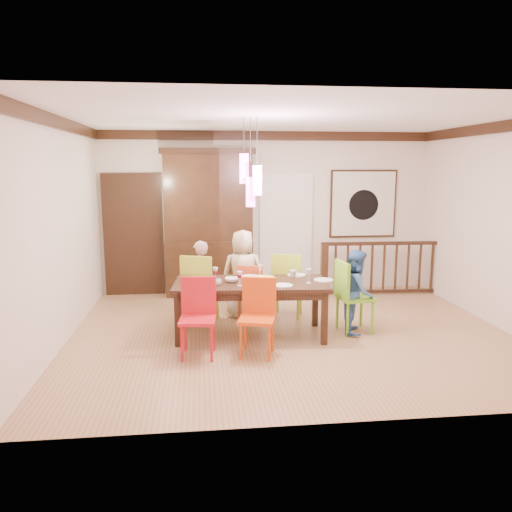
{
  "coord_description": "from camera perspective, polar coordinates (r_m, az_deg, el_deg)",
  "views": [
    {
      "loc": [
        -1.21,
        -6.54,
        2.26
      ],
      "look_at": [
        -0.45,
        0.22,
        1.05
      ],
      "focal_mm": 35.0,
      "sensor_mm": 36.0,
      "label": 1
    }
  ],
  "objects": [
    {
      "name": "cup_right",
      "position": [
        6.99,
        4.26,
        -2.03
      ],
      "size": [
        0.14,
        0.14,
        0.1
      ],
      "primitive_type": "imported",
      "rotation": [
        0.0,
        0.0,
        0.35
      ],
      "color": "silver",
      "rests_on": "dining_table"
    },
    {
      "name": "wall_right",
      "position": [
        7.82,
        26.28,
        3.07
      ],
      "size": [
        0.0,
        5.0,
        5.0
      ],
      "primitive_type": "plane",
      "rotation": [
        1.57,
        0.0,
        -1.57
      ],
      "color": "silver",
      "rests_on": "floor"
    },
    {
      "name": "wine_glass_d",
      "position": [
        6.65,
        6.05,
        -2.29
      ],
      "size": [
        0.08,
        0.08,
        0.19
      ],
      "primitive_type": null,
      "color": "silver",
      "rests_on": "dining_table"
    },
    {
      "name": "ceiling",
      "position": [
        6.68,
        4.25,
        15.52
      ],
      "size": [
        6.0,
        6.0,
        0.0
      ],
      "primitive_type": "plane",
      "rotation": [
        3.14,
        0.0,
        0.0
      ],
      "color": "white",
      "rests_on": "wall_back"
    },
    {
      "name": "plate_near_mid",
      "position": [
        6.48,
        3.09,
        -3.38
      ],
      "size": [
        0.26,
        0.26,
        0.01
      ],
      "primitive_type": "cylinder",
      "color": "white",
      "rests_on": "dining_table"
    },
    {
      "name": "plate_near_left",
      "position": [
        6.35,
        -6.65,
        -3.72
      ],
      "size": [
        0.26,
        0.26,
        0.01
      ],
      "primitive_type": "cylinder",
      "color": "white",
      "rests_on": "dining_table"
    },
    {
      "name": "person_end_right",
      "position": [
        7.02,
        11.44,
        -3.98
      ],
      "size": [
        0.58,
        0.66,
        1.16
      ],
      "primitive_type": "imported",
      "rotation": [
        0.0,
        0.0,
        1.3
      ],
      "color": "#3B67A5",
      "rests_on": "floor"
    },
    {
      "name": "napkin",
      "position": [
        6.32,
        -0.19,
        -3.71
      ],
      "size": [
        0.18,
        0.14,
        0.01
      ],
      "primitive_type": "cube",
      "color": "#D83359",
      "rests_on": "dining_table"
    },
    {
      "name": "plate_far_mid",
      "position": [
        6.99,
        -0.65,
        -2.37
      ],
      "size": [
        0.26,
        0.26,
        0.01
      ],
      "primitive_type": "cylinder",
      "color": "white",
      "rests_on": "dining_table"
    },
    {
      "name": "wine_glass_c",
      "position": [
        6.47,
        -1.89,
        -2.59
      ],
      "size": [
        0.08,
        0.08,
        0.19
      ],
      "primitive_type": null,
      "color": "#590C19",
      "rests_on": "dining_table"
    },
    {
      "name": "chair_near_left",
      "position": [
        6.05,
        -6.7,
        -6.51
      ],
      "size": [
        0.47,
        0.47,
        0.95
      ],
      "rotation": [
        0.0,
        0.0,
        -0.09
      ],
      "color": "red",
      "rests_on": "floor"
    },
    {
      "name": "panel_door",
      "position": [
        9.15,
        -13.8,
        2.16
      ],
      "size": [
        1.04,
        0.07,
        2.24
      ],
      "primitive_type": "cube",
      "color": "black",
      "rests_on": "wall_back"
    },
    {
      "name": "person_far_left",
      "position": [
        7.57,
        -6.37,
        -2.71
      ],
      "size": [
        0.49,
        0.37,
        1.19
      ],
      "primitive_type": "imported",
      "rotation": [
        0.0,
        0.0,
        3.36
      ],
      "color": "#DCA7A8",
      "rests_on": "floor"
    },
    {
      "name": "balustrade",
      "position": [
        9.27,
        14.41,
        -1.21
      ],
      "size": [
        2.3,
        0.17,
        0.96
      ],
      "rotation": [
        0.0,
        0.0,
        -0.04
      ],
      "color": "black",
      "rests_on": "floor"
    },
    {
      "name": "chair_far_right",
      "position": [
        7.63,
        3.65,
        -2.73
      ],
      "size": [
        0.57,
        0.57,
        1.0
      ],
      "rotation": [
        0.0,
        0.0,
        2.83
      ],
      "color": "#A3C227",
      "rests_on": "floor"
    },
    {
      "name": "plate_end_right",
      "position": [
        6.84,
        7.72,
        -2.74
      ],
      "size": [
        0.26,
        0.26,
        0.01
      ],
      "primitive_type": "cylinder",
      "color": "white",
      "rests_on": "dining_table"
    },
    {
      "name": "dining_table",
      "position": [
        6.72,
        -0.62,
        -3.7
      ],
      "size": [
        2.1,
        1.07,
        0.75
      ],
      "rotation": [
        0.0,
        0.0,
        -0.07
      ],
      "color": "black",
      "rests_on": "floor"
    },
    {
      "name": "plate_far_left",
      "position": [
        6.92,
        -7.22,
        -2.58
      ],
      "size": [
        0.26,
        0.26,
        0.01
      ],
      "primitive_type": "cylinder",
      "color": "white",
      "rests_on": "dining_table"
    },
    {
      "name": "floor",
      "position": [
        7.03,
        3.94,
        -8.74
      ],
      "size": [
        6.0,
        6.0,
        0.0
      ],
      "primitive_type": "plane",
      "color": "#99714A",
      "rests_on": "ground"
    },
    {
      "name": "china_hutch",
      "position": [
        8.89,
        -5.43,
        3.8
      ],
      "size": [
        1.64,
        0.46,
        2.59
      ],
      "color": "black",
      "rests_on": "floor"
    },
    {
      "name": "person_far_mid",
      "position": [
        7.6,
        -1.5,
        -2.02
      ],
      "size": [
        0.68,
        0.46,
        1.34
      ],
      "primitive_type": "imported",
      "rotation": [
        0.0,
        0.0,
        3.09
      ],
      "color": "beige",
      "rests_on": "floor"
    },
    {
      "name": "wine_glass_b",
      "position": [
        6.89,
        0.49,
        -1.81
      ],
      "size": [
        0.08,
        0.08,
        0.19
      ],
      "primitive_type": null,
      "color": "silver",
      "rests_on": "dining_table"
    },
    {
      "name": "chair_near_mid",
      "position": [
        6.05,
        0.11,
        -6.52
      ],
      "size": [
        0.52,
        0.52,
        0.93
      ],
      "rotation": [
        0.0,
        0.0,
        -0.26
      ],
      "color": "#CF430C",
      "rests_on": "floor"
    },
    {
      "name": "chair_far_mid",
      "position": [
        7.51,
        -0.66,
        -3.59
      ],
      "size": [
        0.44,
        0.44,
        0.85
      ],
      "rotation": [
        0.0,
        0.0,
        3.0
      ],
      "color": "#CD461B",
      "rests_on": "floor"
    },
    {
      "name": "wine_glass_a",
      "position": [
        6.74,
        -4.67,
        -2.1
      ],
      "size": [
        0.08,
        0.08,
        0.19
      ],
      "primitive_type": null,
      "color": "#590C19",
      "rests_on": "dining_table"
    },
    {
      "name": "plate_far_right",
      "position": [
        7.11,
        4.65,
        -2.18
      ],
      "size": [
        0.26,
        0.26,
        0.01
      ],
      "primitive_type": "cylinder",
      "color": "white",
      "rests_on": "dining_table"
    },
    {
      "name": "small_bowl",
      "position": [
        6.7,
        -2.79,
        -2.74
      ],
      "size": [
        0.22,
        0.22,
        0.06
      ],
      "primitive_type": "imported",
      "rotation": [
        0.0,
        0.0,
        -0.21
      ],
      "color": "white",
      "rests_on": "dining_table"
    },
    {
      "name": "white_doorway",
      "position": [
        9.22,
        3.42,
        2.5
      ],
      "size": [
        0.97,
        0.05,
        2.22
      ],
      "primitive_type": "cube",
      "color": "silver",
      "rests_on": "wall_back"
    },
    {
      "name": "chair_far_left",
      "position": [
        7.36,
        -6.3,
        -3.12
      ],
      "size": [
        0.59,
        0.59,
        1.03
      ],
      "rotation": [
        0.0,
        0.0,
        2.81
      ],
      "color": "#A2B428",
      "rests_on": "floor"
    },
    {
      "name": "painting",
      "position": [
        9.52,
        12.15,
        5.85
      ],
      "size": [
        1.25,
        0.06,
        1.25
      ],
      "color": "black",
      "rests_on": "wall_back"
    },
    {
      "name": "crown_molding",
      "position": [
        6.68,
        4.24,
        14.83
      ],
      "size": [
        6.0,
        5.0,
        0.16
      ],
      "primitive_type": null,
      "color": "black",
      "rests_on": "wall_back"
    },
    {
      "name": "wall_left",
      "position": [
        6.83,
        -21.54,
        2.53
      ],
      "size": [
        0.0,
        5.0,
        5.0
      ],
      "primitive_type": "plane",
      "rotation": [
        1.57,
        0.0,
        1.57
      ],
      "color": "silver",
      "rests_on": "floor"
    },
    {
      "name": "chair_end_right",
      "position": [
        7.05,
        11.3,
        -3.99
      ],
      "size": [
        0.5,
        0.5,
        1.0
      ],
      "rotation": [
        0.0,
        0.0,
        1.68
      ],
      "color": "#6DC225",
      "rests_on": "floor"
    },
    {
      "name": "serving_bowl",
      "position": [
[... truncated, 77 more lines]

